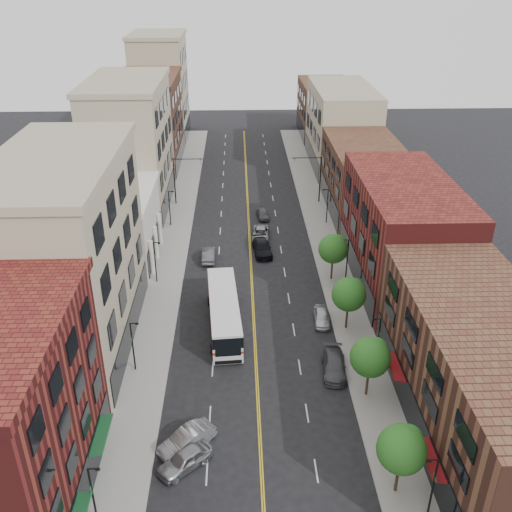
{
  "coord_description": "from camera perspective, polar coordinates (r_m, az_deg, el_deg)",
  "views": [
    {
      "loc": [
        -1.38,
        -33.61,
        33.16
      ],
      "look_at": [
        0.39,
        20.67,
        5.0
      ],
      "focal_mm": 40.0,
      "sensor_mm": 36.0,
      "label": 1
    }
  ],
  "objects": [
    {
      "name": "bldg_r_far_b",
      "position": [
        104.61,
        8.52,
        12.63
      ],
      "size": [
        10.0,
        22.0,
        14.0
      ],
      "primitive_type": "cube",
      "color": "tan",
      "rests_on": "ground"
    },
    {
      "name": "tree_r_2",
      "position": [
        56.85,
        9.34,
        -3.71
      ],
      "size": [
        3.4,
        3.4,
        5.59
      ],
      "color": "black",
      "rests_on": "sidewalk_right"
    },
    {
      "name": "ground",
      "position": [
        47.24,
        0.36,
        -17.18
      ],
      "size": [
        220.0,
        220.0,
        0.0
      ],
      "primitive_type": "plane",
      "color": "black",
      "rests_on": "ground"
    },
    {
      "name": "lamp_l_3",
      "position": [
        80.14,
        -8.62,
        4.96
      ],
      "size": [
        0.81,
        0.55,
        5.05
      ],
      "color": "black",
      "rests_on": "sidewalk_left"
    },
    {
      "name": "car_parked_mid",
      "position": [
        52.81,
        7.82,
        -10.78
      ],
      "size": [
        2.5,
        5.24,
        1.47
      ],
      "primitive_type": "imported",
      "rotation": [
        0.0,
        0.0,
        -0.09
      ],
      "color": "#444448",
      "rests_on": "ground"
    },
    {
      "name": "bldg_r_mid",
      "position": [
        66.29,
        14.42,
        2.31
      ],
      "size": [
        10.0,
        22.0,
        12.0
      ],
      "primitive_type": "cube",
      "color": "#5A1817",
      "rests_on": "ground"
    },
    {
      "name": "signal_mast_left",
      "position": [
        86.9,
        -7.71,
        8.0
      ],
      "size": [
        4.49,
        0.18,
        7.2
      ],
      "color": "black",
      "rests_on": "sidewalk_left"
    },
    {
      "name": "lamp_r_0",
      "position": [
        41.47,
        17.26,
        -20.96
      ],
      "size": [
        0.81,
        0.55,
        5.05
      ],
      "color": "black",
      "rests_on": "sidewalk_right"
    },
    {
      "name": "car_angle_b",
      "position": [
        45.9,
        -6.92,
        -17.74
      ],
      "size": [
        4.58,
        4.24,
        1.53
      ],
      "primitive_type": "imported",
      "rotation": [
        0.0,
        0.0,
        -0.87
      ],
      "color": "#B8BCC0",
      "rests_on": "ground"
    },
    {
      "name": "bldg_l_far_b",
      "position": [
        105.96,
        -10.56,
        12.94
      ],
      "size": [
        10.0,
        20.0,
        15.0
      ],
      "primitive_type": "cube",
      "color": "#583023",
      "rests_on": "ground"
    },
    {
      "name": "bldg_r_far_a",
      "position": [
        85.5,
        10.76,
        7.69
      ],
      "size": [
        10.0,
        20.0,
        10.0
      ],
      "primitive_type": "cube",
      "color": "#583023",
      "rests_on": "ground"
    },
    {
      "name": "city_bus",
      "position": [
        57.59,
        -3.22,
        -5.47
      ],
      "size": [
        3.86,
        13.13,
        3.33
      ],
      "rotation": [
        0.0,
        0.0,
        0.08
      ],
      "color": "silver",
      "rests_on": "ground"
    },
    {
      "name": "bldg_l_tanoffice",
      "position": [
        54.78,
        -18.22,
        -0.25
      ],
      "size": [
        10.0,
        22.0,
        18.0
      ],
      "primitive_type": "cube",
      "color": "tan",
      "rests_on": "ground"
    },
    {
      "name": "lamp_r_2",
      "position": [
        66.2,
        9.08,
        -0.1
      ],
      "size": [
        0.81,
        0.55,
        5.05
      ],
      "color": "black",
      "rests_on": "sidewalk_right"
    },
    {
      "name": "bldg_r_far_c",
      "position": [
        124.13,
        6.91,
        14.34
      ],
      "size": [
        10.0,
        18.0,
        11.0
      ],
      "primitive_type": "cube",
      "color": "#583023",
      "rests_on": "ground"
    },
    {
      "name": "lamp_l_1",
      "position": [
        52.29,
        -12.19,
        -8.58
      ],
      "size": [
        0.81,
        0.55,
        5.05
      ],
      "color": "black",
      "rests_on": "sidewalk_left"
    },
    {
      "name": "car_lane_a",
      "position": [
        72.35,
        0.61,
        0.81
      ],
      "size": [
        2.67,
        5.49,
        1.54
      ],
      "primitive_type": "imported",
      "rotation": [
        0.0,
        0.0,
        0.1
      ],
      "color": "black",
      "rests_on": "ground"
    },
    {
      "name": "lamp_r_3",
      "position": [
        80.51,
        7.11,
        5.17
      ],
      "size": [
        0.81,
        0.55,
        5.05
      ],
      "color": "black",
      "rests_on": "sidewalk_right"
    },
    {
      "name": "bldg_l_far_a",
      "position": [
        86.53,
        -12.4,
        10.56
      ],
      "size": [
        10.0,
        20.0,
        18.0
      ],
      "primitive_type": "cube",
      "color": "tan",
      "rests_on": "ground"
    },
    {
      "name": "tree_r_3",
      "position": [
        65.47,
        7.8,
        0.81
      ],
      "size": [
        3.4,
        3.4,
        5.59
      ],
      "color": "black",
      "rests_on": "sidewalk_right"
    },
    {
      "name": "bldg_l_white",
      "position": [
        72.59,
        -14.14,
        2.85
      ],
      "size": [
        10.0,
        14.0,
        8.0
      ],
      "primitive_type": "cube",
      "color": "silver",
      "rests_on": "ground"
    },
    {
      "name": "lamp_l_2",
      "position": [
        65.74,
        -10.02,
        -0.38
      ],
      "size": [
        0.81,
        0.55,
        5.05
      ],
      "color": "black",
      "rests_on": "sidewalk_left"
    },
    {
      "name": "bldg_r_near",
      "position": [
        47.54,
        21.74,
        -11.23
      ],
      "size": [
        10.0,
        26.0,
        10.0
      ],
      "primitive_type": "cube",
      "color": "#583023",
      "rests_on": "ground"
    },
    {
      "name": "car_lane_c",
      "position": [
        82.59,
        0.66,
        4.22
      ],
      "size": [
        1.97,
        3.9,
        1.27
      ],
      "primitive_type": "imported",
      "rotation": [
        0.0,
        0.0,
        0.13
      ],
      "color": "#444549",
      "rests_on": "ground"
    },
    {
      "name": "car_lane_b",
      "position": [
        76.57,
        0.47,
        2.29
      ],
      "size": [
        2.6,
        4.91,
        1.32
      ],
      "primitive_type": "imported",
      "rotation": [
        0.0,
        0.0,
        -0.09
      ],
      "color": "#A5A7AD",
      "rests_on": "ground"
    },
    {
      "name": "car_lane_behind",
      "position": [
        70.98,
        -4.77,
        0.11
      ],
      "size": [
        1.61,
        4.41,
        1.44
      ],
      "primitive_type": "imported",
      "rotation": [
        0.0,
        0.0,
        3.16
      ],
      "color": "#45454A",
      "rests_on": "ground"
    },
    {
      "name": "bldg_l_far_c",
      "position": [
        122.83,
        -9.52,
        16.19
      ],
      "size": [
        10.0,
        16.0,
        20.0
      ],
      "primitive_type": "cube",
      "color": "tan",
      "rests_on": "ground"
    },
    {
      "name": "sidewalk_left",
      "position": [
        76.66,
        -8.14,
        1.54
      ],
      "size": [
        4.0,
        110.0,
        0.15
      ],
      "primitive_type": "cube",
      "color": "gray",
      "rests_on": "ground"
    },
    {
      "name": "sidewalk_right",
      "position": [
        77.02,
        6.82,
        1.76
      ],
      "size": [
        4.0,
        110.0,
        0.15
      ],
      "primitive_type": "cube",
      "color": "gray",
      "rests_on": "ground"
    },
    {
      "name": "car_angle_a",
      "position": [
        44.55,
        -7.12,
        -19.58
      ],
      "size": [
        4.43,
        4.12,
        1.47
      ],
      "primitive_type": "imported",
      "rotation": [
        0.0,
        0.0,
        -0.87
      ],
      "color": "gray",
      "rests_on": "ground"
    },
    {
      "name": "lamp_r_1",
      "position": [
        52.87,
        12.1,
        -8.13
      ],
      "size": [
        0.81,
        0.55,
        5.05
      ],
      "color": "black",
      "rests_on": "sidewalk_right"
    },
    {
      "name": "car_parked_far",
      "position": [
        59.25,
        6.6,
        -6.05
      ],
      "size": [
        1.8,
        4.04,
        1.35
      ],
      "primitive_type": "imported",
      "rotation": [
        0.0,
        0.0,
        -0.05
      ],
      "color": "silver",
      "rests_on": "ground"
    },
    {
      "name": "tree_r_1",
      "position": [
        48.77,
        11.44,
        -9.77
      ],
      "size": [
        3.4,
        3.4,
        5.59
      ],
      "color": "black",
      "rests_on": "sidewalk_right"
    },
    {
      "name": "signal_mast_right",
      "position": [
        87.23,
        5.97,
        8.18
      ],
      "size": [
        4.49,
        0.18,
        7.2
      ],
      "color": "black",
      "rests_on": "sidewalk_right"
    },
    {
      "name": "lamp_l_0",
      "position": [
        40.73,
        -15.97,
        -21.85
      ],
      "size": [
        0.81,
        0.55,
        5.05
      ],
      "color": "black",
      "rests_on": "sidewalk_left"
    },
    {
      "name": "tree_r_0",
      "position": [
        41.53,
        14.46,
        -18.06
      ],
      "size": [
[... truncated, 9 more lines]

